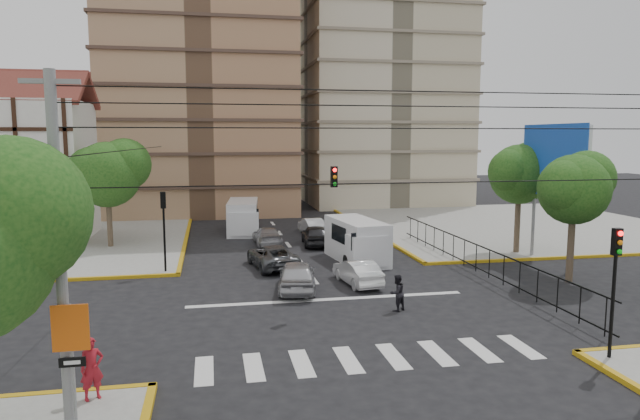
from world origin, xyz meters
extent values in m
plane|color=black|center=(0.00, 0.00, 0.00)|extent=(160.00, 160.00, 0.00)
cube|color=gray|center=(-20.00, 20.00, 0.07)|extent=(26.00, 26.00, 0.15)
cube|color=gray|center=(20.00, 20.00, 0.07)|extent=(26.00, 26.00, 0.15)
cube|color=silver|center=(0.00, -6.00, 0.01)|extent=(12.00, 2.40, 0.01)
cube|color=silver|center=(0.00, 1.20, 0.01)|extent=(13.00, 0.40, 0.01)
cube|color=silver|center=(-19.00, 20.00, 5.00)|extent=(10.00, 8.00, 10.00)
cube|color=maroon|center=(-19.00, 21.90, 10.90)|extent=(10.80, 4.25, 2.65)
cylinder|color=slate|center=(14.50, 4.00, 2.15)|extent=(0.20, 0.20, 4.00)
cylinder|color=slate|center=(14.50, 8.00, 2.15)|extent=(0.20, 0.20, 4.00)
cube|color=silver|center=(14.50, 6.00, 6.15)|extent=(0.25, 6.00, 4.00)
cube|color=blue|center=(14.30, 6.00, 6.15)|extent=(0.08, 6.20, 4.20)
sphere|color=#174814|center=(-9.85, -9.70, 5.73)|extent=(3.68, 3.68, 3.68)
cylinder|color=#473828|center=(13.00, 2.00, 2.10)|extent=(0.36, 0.36, 4.20)
sphere|color=#174814|center=(13.00, 2.00, 4.84)|extent=(3.60, 3.60, 3.60)
sphere|color=#174814|center=(13.90, 2.30, 5.38)|extent=(2.88, 2.88, 2.88)
sphere|color=#174814|center=(12.28, 1.70, 5.03)|extent=(2.70, 2.70, 2.70)
cylinder|color=#473828|center=(14.00, 9.00, 2.24)|extent=(0.36, 0.36, 4.48)
sphere|color=#174814|center=(14.00, 9.00, 5.16)|extent=(3.80, 3.80, 3.80)
sphere|color=#174814|center=(14.95, 9.30, 5.73)|extent=(3.04, 3.04, 3.04)
sphere|color=#174814|center=(13.24, 8.70, 5.35)|extent=(2.85, 2.85, 2.85)
cylinder|color=#473828|center=(-12.00, 16.00, 2.10)|extent=(0.36, 0.36, 4.20)
sphere|color=#174814|center=(-12.00, 16.00, 5.00)|extent=(4.40, 4.40, 4.40)
sphere|color=#174814|center=(-10.90, 16.30, 5.67)|extent=(3.52, 3.52, 3.52)
sphere|color=#174814|center=(-12.88, 15.70, 5.22)|extent=(3.30, 3.30, 3.30)
cylinder|color=black|center=(7.80, -7.80, 1.90)|extent=(0.12, 0.12, 3.50)
cube|color=black|center=(7.80, -7.80, 4.10)|extent=(0.28, 0.22, 0.90)
sphere|color=#FF0C0C|center=(7.80, -7.80, 4.40)|extent=(0.17, 0.17, 0.17)
cylinder|color=black|center=(-7.80, 7.80, 1.90)|extent=(0.12, 0.12, 3.50)
cube|color=black|center=(-7.80, 7.80, 4.10)|extent=(0.28, 0.22, 0.90)
sphere|color=#FF0C0C|center=(-7.80, 7.80, 4.40)|extent=(0.17, 0.17, 0.17)
cube|color=black|center=(0.00, 0.00, 5.80)|extent=(0.28, 0.22, 0.90)
cylinder|color=black|center=(0.00, -9.00, 6.25)|extent=(18.00, 0.03, 0.03)
cylinder|color=slate|center=(-9.00, -9.00, 4.65)|extent=(0.28, 0.28, 9.00)
cube|color=slate|center=(-9.00, -9.00, 8.85)|extent=(1.40, 0.12, 0.12)
cylinder|color=slate|center=(-8.80, -9.20, 1.75)|extent=(0.08, 0.08, 3.20)
cube|color=#E5590C|center=(-8.80, -9.25, 2.75)|extent=(0.90, 0.06, 1.20)
cube|color=black|center=(-8.80, -9.25, 1.85)|extent=(0.65, 0.05, 0.25)
cube|color=silver|center=(3.38, 9.01, 1.27)|extent=(2.93, 5.76, 2.54)
cube|color=silver|center=(3.38, 6.81, 1.10)|extent=(2.26, 1.60, 1.77)
cube|color=black|center=(3.38, 6.42, 1.71)|extent=(2.04, 0.38, 0.99)
cylinder|color=black|center=(2.33, 7.25, 0.39)|extent=(0.25, 0.77, 0.77)
cylinder|color=black|center=(4.43, 7.25, 0.39)|extent=(0.25, 0.77, 0.77)
cylinder|color=black|center=(2.33, 10.78, 0.39)|extent=(0.25, 0.77, 0.77)
cylinder|color=black|center=(4.43, 10.78, 0.39)|extent=(0.25, 0.77, 0.77)
cube|color=silver|center=(-2.80, 20.66, 1.27)|extent=(2.75, 5.72, 2.54)
cube|color=silver|center=(-2.80, 18.45, 1.11)|extent=(2.22, 1.53, 1.77)
cube|color=black|center=(-2.80, 18.06, 1.71)|extent=(2.05, 0.30, 1.00)
cylinder|color=black|center=(-3.85, 18.89, 0.39)|extent=(0.25, 0.77, 0.77)
cylinder|color=black|center=(-1.75, 18.89, 0.39)|extent=(0.25, 0.77, 0.77)
cylinder|color=black|center=(-3.85, 22.43, 0.39)|extent=(0.25, 0.77, 0.77)
cylinder|color=black|center=(-1.75, 22.43, 0.39)|extent=(0.25, 0.77, 0.77)
imported|color=#B4B4B9|center=(-1.18, 3.04, 0.76)|extent=(2.48, 4.71, 1.53)
imported|color=white|center=(2.03, 3.62, 0.64)|extent=(1.86, 4.05, 1.29)
imported|color=#4F5256|center=(-1.83, 8.17, 0.67)|extent=(2.94, 5.08, 1.33)
imported|color=#A3A2A7|center=(-1.44, 15.25, 0.62)|extent=(1.88, 4.33, 1.24)
imported|color=#242426|center=(1.84, 14.41, 0.72)|extent=(2.06, 4.36, 1.44)
imported|color=silver|center=(2.37, 18.98, 0.65)|extent=(1.68, 4.02, 1.29)
imported|color=#A61926|center=(-8.65, -7.76, 1.05)|extent=(0.78, 0.69, 1.80)
imported|color=black|center=(2.58, -1.05, 0.80)|extent=(0.97, 0.91, 1.60)
camera|label=1|loc=(-5.25, -24.01, 7.52)|focal=32.00mm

